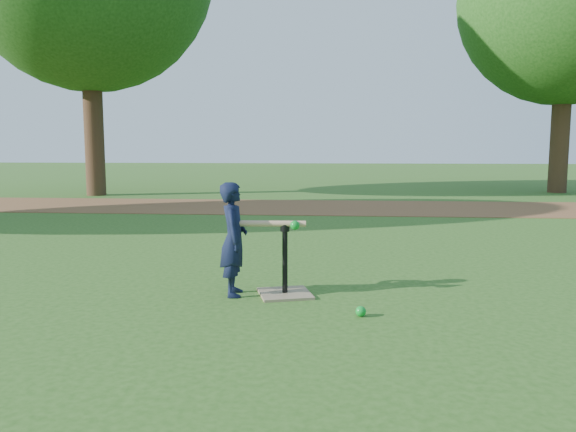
{
  "coord_description": "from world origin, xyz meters",
  "views": [
    {
      "loc": [
        0.36,
        -4.31,
        1.27
      ],
      "look_at": [
        -0.08,
        0.69,
        0.65
      ],
      "focal_mm": 35.0,
      "sensor_mm": 36.0,
      "label": 1
    }
  ],
  "objects": [
    {
      "name": "child",
      "position": [
        -0.52,
        0.35,
        0.49
      ],
      "size": [
        0.28,
        0.38,
        0.97
      ],
      "primitive_type": "imported",
      "rotation": [
        0.0,
        0.0,
        1.7
      ],
      "color": "black",
      "rests_on": "ground"
    },
    {
      "name": "swing_action",
      "position": [
        -0.19,
        0.36,
        0.62
      ],
      "size": [
        0.63,
        0.11,
        0.08
      ],
      "color": "tan",
      "rests_on": "ground"
    },
    {
      "name": "ground",
      "position": [
        0.0,
        0.0,
        0.0
      ],
      "size": [
        80.0,
        80.0,
        0.0
      ],
      "primitive_type": "plane",
      "color": "#285116",
      "rests_on": "ground"
    },
    {
      "name": "batting_tee",
      "position": [
        -0.08,
        0.39,
        0.11
      ],
      "size": [
        0.53,
        0.53,
        0.61
      ],
      "color": "#887456",
      "rests_on": "ground"
    },
    {
      "name": "wiffle_ball_ground",
      "position": [
        0.55,
        -0.18,
        0.04
      ],
      "size": [
        0.08,
        0.08,
        0.08
      ],
      "primitive_type": "sphere",
      "color": "#0D8F25",
      "rests_on": "ground"
    },
    {
      "name": "dirt_strip",
      "position": [
        0.0,
        7.5,
        0.01
      ],
      "size": [
        24.0,
        3.0,
        0.01
      ],
      "primitive_type": "cube",
      "color": "brown",
      "rests_on": "ground"
    }
  ]
}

